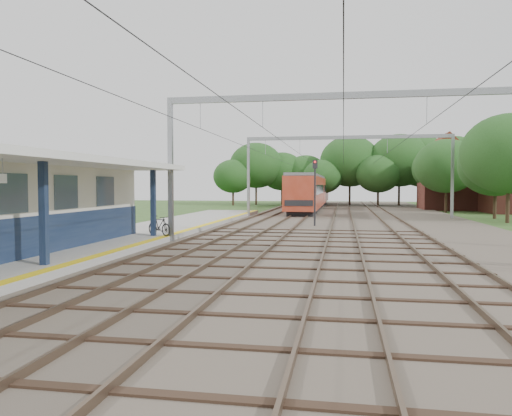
{
  "coord_description": "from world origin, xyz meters",
  "views": [
    {
      "loc": [
        3.22,
        -8.0,
        2.82
      ],
      "look_at": [
        -1.36,
        18.08,
        1.6
      ],
      "focal_mm": 35.0,
      "sensor_mm": 36.0,
      "label": 1
    }
  ],
  "objects": [
    {
      "name": "ground",
      "position": [
        0.0,
        0.0,
        0.0
      ],
      "size": [
        160.0,
        160.0,
        0.0
      ],
      "primitive_type": "plane",
      "color": "#2D4C1E",
      "rests_on": "ground"
    },
    {
      "name": "ballast_bed",
      "position": [
        4.0,
        30.0,
        0.05
      ],
      "size": [
        18.0,
        90.0,
        0.1
      ],
      "primitive_type": "cube",
      "color": "#473D33",
      "rests_on": "ground"
    },
    {
      "name": "platform",
      "position": [
        -7.5,
        14.0,
        0.17
      ],
      "size": [
        5.0,
        52.0,
        0.35
      ],
      "primitive_type": "cube",
      "color": "gray",
      "rests_on": "ground"
    },
    {
      "name": "yellow_stripe",
      "position": [
        -5.25,
        14.0,
        0.35
      ],
      "size": [
        0.45,
        52.0,
        0.01
      ],
      "primitive_type": "cube",
      "color": "yellow",
      "rests_on": "platform"
    },
    {
      "name": "rail_tracks",
      "position": [
        1.5,
        30.0,
        0.18
      ],
      "size": [
        11.8,
        88.0,
        0.15
      ],
      "color": "brown",
      "rests_on": "ballast_bed"
    },
    {
      "name": "catenary_system",
      "position": [
        3.39,
        25.28,
        5.51
      ],
      "size": [
        17.22,
        88.0,
        7.0
      ],
      "color": "gray",
      "rests_on": "ground"
    },
    {
      "name": "tree_band",
      "position": [
        3.84,
        57.12,
        4.92
      ],
      "size": [
        31.72,
        30.88,
        8.82
      ],
      "color": "#382619",
      "rests_on": "ground"
    },
    {
      "name": "house_far",
      "position": [
        16.0,
        52.0,
        3.23
      ],
      "size": [
        8.0,
        6.12,
        8.66
      ],
      "color": "brown",
      "rests_on": "ground"
    },
    {
      "name": "bicycle",
      "position": [
        -5.6,
        15.0,
        0.84
      ],
      "size": [
        1.66,
        1.23,
        0.99
      ],
      "primitive_type": "imported",
      "rotation": [
        0.0,
        0.0,
        1.05
      ],
      "color": "black",
      "rests_on": "platform"
    },
    {
      "name": "train",
      "position": [
        -0.5,
        52.09,
        2.12
      ],
      "size": [
        2.88,
        35.92,
        3.79
      ],
      "color": "black",
      "rests_on": "ballast_bed"
    },
    {
      "name": "signal_post",
      "position": [
        1.35,
        25.33,
        2.85
      ],
      "size": [
        0.34,
        0.3,
        4.48
      ],
      "rotation": [
        0.0,
        0.0,
        0.23
      ],
      "color": "black",
      "rests_on": "ground"
    }
  ]
}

